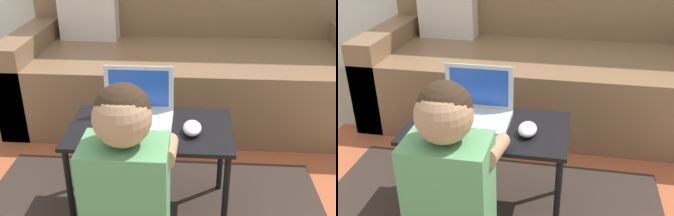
# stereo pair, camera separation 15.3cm
# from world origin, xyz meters

# --- Properties ---
(couch) EXTENTS (2.07, 0.92, 0.84)m
(couch) POSITION_xyz_m (0.00, 1.24, 0.29)
(couch) COLOR brown
(couch) RESTS_ON ground_plane
(laptop_desk) EXTENTS (0.63, 0.36, 0.41)m
(laptop_desk) POSITION_xyz_m (-0.13, 0.23, 0.36)
(laptop_desk) COLOR black
(laptop_desk) RESTS_ON ground_plane
(laptop) EXTENTS (0.28, 0.20, 0.21)m
(laptop) POSITION_xyz_m (-0.19, 0.27, 0.44)
(laptop) COLOR #B7BCC6
(laptop) RESTS_ON laptop_desk
(computer_mouse) EXTENTS (0.07, 0.10, 0.04)m
(computer_mouse) POSITION_xyz_m (0.03, 0.20, 0.43)
(computer_mouse) COLOR silver
(computer_mouse) RESTS_ON laptop_desk
(person_seated) EXTENTS (0.34, 0.38, 0.74)m
(person_seated) POSITION_xyz_m (-0.16, -0.15, 0.33)
(person_seated) COLOR #518E5B
(person_seated) RESTS_ON ground_plane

